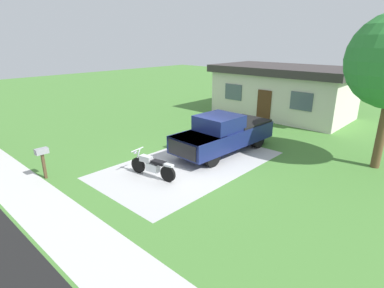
% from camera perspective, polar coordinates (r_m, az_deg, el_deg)
% --- Properties ---
extents(ground_plane, '(80.00, 80.00, 0.00)m').
position_cam_1_polar(ground_plane, '(13.60, -0.30, -3.80)').
color(ground_plane, '#467B34').
extents(driveway_pad, '(4.66, 8.28, 0.01)m').
position_cam_1_polar(driveway_pad, '(13.60, -0.30, -3.79)').
color(driveway_pad, '#B0B0B0').
rests_on(driveway_pad, ground).
extents(sidewalk_strip, '(36.00, 1.80, 0.01)m').
position_cam_1_polar(sidewalk_strip, '(10.55, -23.83, -12.73)').
color(sidewalk_strip, '#B9B9B4').
rests_on(sidewalk_strip, ground).
extents(motorcycle, '(2.20, 0.74, 1.09)m').
position_cam_1_polar(motorcycle, '(12.31, -7.46, -4.09)').
color(motorcycle, black).
rests_on(motorcycle, ground).
extents(pickup_truck, '(2.23, 5.70, 1.90)m').
position_cam_1_polar(pickup_truck, '(14.93, 6.13, 2.08)').
color(pickup_truck, black).
rests_on(pickup_truck, ground).
extents(mailbox, '(0.26, 0.48, 1.26)m').
position_cam_1_polar(mailbox, '(13.26, -26.18, -1.90)').
color(mailbox, '#4C3823').
rests_on(mailbox, ground).
extents(neighbor_house, '(9.60, 5.60, 3.50)m').
position_cam_1_polar(neighbor_house, '(23.14, 16.60, 9.55)').
color(neighbor_house, beige).
rests_on(neighbor_house, ground).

